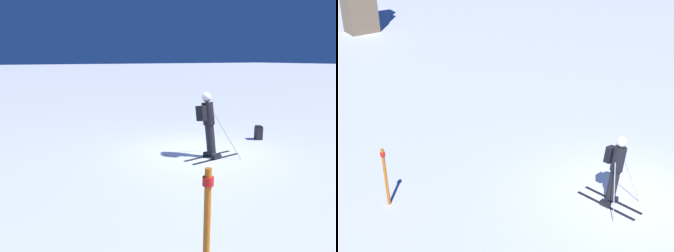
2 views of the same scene
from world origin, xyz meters
TOP-DOWN VIEW (x-y plane):
  - ground_plane at (0.00, 0.00)m, footprint 300.00×300.00m
  - skier at (-0.42, 0.05)m, footprint 1.28×1.85m
  - trail_marker at (-5.30, 3.66)m, footprint 0.13×0.13m

SIDE VIEW (x-z plane):
  - ground_plane at x=0.00m, z-range 0.00..0.00m
  - trail_marker at x=-5.30m, z-range 0.09..1.80m
  - skier at x=-0.42m, z-range 0.12..2.05m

